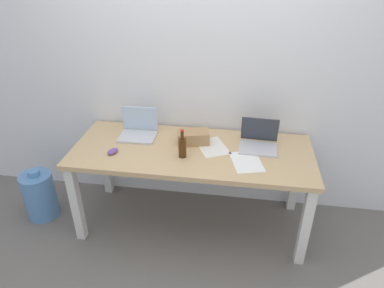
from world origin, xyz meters
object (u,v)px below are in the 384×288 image
(beer_bottle, at_px, (182,147))
(desk, at_px, (192,159))
(laptop_right, at_px, (258,142))
(computer_mouse, at_px, (113,151))
(cardboard_box, at_px, (193,137))
(water_cooler_jug, at_px, (40,195))
(laptop_left, at_px, (138,130))

(beer_bottle, bearing_deg, desk, 64.07)
(desk, relative_size, laptop_right, 6.22)
(computer_mouse, relative_size, cardboard_box, 0.40)
(desk, bearing_deg, cardboard_box, 93.28)
(computer_mouse, relative_size, water_cooler_jug, 0.21)
(cardboard_box, bearing_deg, laptop_left, 173.82)
(desk, bearing_deg, laptop_right, 12.55)
(computer_mouse, bearing_deg, desk, 36.76)
(desk, height_order, cardboard_box, cardboard_box)
(computer_mouse, bearing_deg, cardboard_box, 46.61)
(beer_bottle, distance_m, water_cooler_jug, 1.44)
(laptop_right, bearing_deg, desk, -167.45)
(laptop_right, relative_size, cardboard_box, 1.23)
(beer_bottle, relative_size, cardboard_box, 0.92)
(laptop_left, xyz_separation_m, water_cooler_jug, (-0.88, -0.27, -0.58))
(desk, bearing_deg, beer_bottle, -115.93)
(beer_bottle, bearing_deg, cardboard_box, 77.71)
(laptop_right, distance_m, beer_bottle, 0.62)
(laptop_right, relative_size, beer_bottle, 1.34)
(computer_mouse, distance_m, cardboard_box, 0.65)
(laptop_right, bearing_deg, water_cooler_jug, -173.24)
(laptop_right, xyz_separation_m, cardboard_box, (-0.52, -0.00, 0.00))
(laptop_right, xyz_separation_m, beer_bottle, (-0.57, -0.23, 0.04))
(beer_bottle, bearing_deg, computer_mouse, -176.67)
(laptop_left, xyz_separation_m, beer_bottle, (0.43, -0.28, 0.04))
(desk, height_order, laptop_right, laptop_right)
(cardboard_box, bearing_deg, beer_bottle, -102.29)
(computer_mouse, bearing_deg, laptop_left, 92.16)
(beer_bottle, relative_size, water_cooler_jug, 0.47)
(laptop_left, bearing_deg, beer_bottle, -33.28)
(laptop_left, bearing_deg, cardboard_box, -6.18)
(cardboard_box, relative_size, water_cooler_jug, 0.52)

